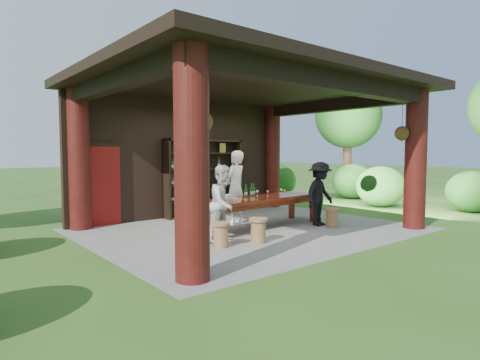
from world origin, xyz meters
TOP-DOWN VIEW (x-y plane):
  - ground at (0.00, 0.00)m, footprint 90.00×90.00m
  - pavilion at (-0.01, 0.43)m, footprint 7.50×6.00m
  - wine_shelf at (0.33, 2.45)m, footprint 2.50×0.38m
  - tasting_table at (0.23, -0.04)m, footprint 3.65×1.19m
  - stool_near_left at (-0.83, -1.21)m, footprint 0.38×0.38m
  - stool_near_right at (1.68, -1.09)m, footprint 0.36×0.36m
  - stool_far_left at (-1.65, -1.05)m, footprint 0.37×0.37m
  - host at (0.17, 0.79)m, footprint 0.78×0.62m
  - guest_woman at (-1.30, -0.68)m, footprint 0.88×0.76m
  - guest_man at (1.64, -0.74)m, footprint 1.11×0.75m
  - table_bottles at (0.22, 0.27)m, footprint 0.38×0.13m
  - table_glasses at (0.75, 0.02)m, footprint 0.83×0.37m
  - napkin_basket at (-0.85, -0.15)m, footprint 0.27×0.20m
  - shrubs at (2.46, 0.79)m, footprint 15.18×8.12m
  - trees at (3.28, 1.59)m, footprint 20.34×9.23m

SIDE VIEW (x-z plane):
  - ground at x=0.00m, z-range 0.00..0.00m
  - stool_near_right at x=1.68m, z-range 0.01..0.48m
  - stool_far_left at x=-1.65m, z-range 0.01..0.50m
  - stool_near_left at x=-0.83m, z-range 0.01..0.51m
  - shrubs at x=2.46m, z-range -0.12..1.24m
  - tasting_table at x=0.23m, z-range 0.26..1.01m
  - guest_woman at x=-1.30m, z-range 0.00..1.57m
  - guest_man at x=1.64m, z-range 0.00..1.59m
  - napkin_basket at x=-0.85m, z-range 0.75..0.89m
  - table_glasses at x=0.75m, z-range 0.75..0.90m
  - table_bottles at x=0.22m, z-range 0.75..1.06m
  - host at x=0.17m, z-range 0.00..1.87m
  - wine_shelf at x=0.33m, z-range 0.00..2.20m
  - pavilion at x=-0.01m, z-range 0.33..3.93m
  - trees at x=3.28m, z-range 0.97..5.77m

